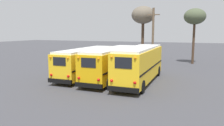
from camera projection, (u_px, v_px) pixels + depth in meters
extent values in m
plane|color=#424247|center=(114.00, 78.00, 22.56)|extent=(160.00, 160.00, 0.00)
cube|color=yellow|center=(87.00, 62.00, 23.33)|extent=(2.48, 10.04, 2.44)
cube|color=white|center=(87.00, 49.00, 23.14)|extent=(2.29, 9.64, 0.20)
cube|color=black|center=(60.00, 81.00, 18.82)|extent=(2.36, 0.24, 0.36)
cube|color=black|center=(59.00, 61.00, 18.60)|extent=(1.27, 0.05, 0.73)
sphere|color=red|center=(51.00, 75.00, 19.05)|extent=(0.22, 0.22, 0.22)
sphere|color=orange|center=(50.00, 57.00, 18.83)|extent=(0.18, 0.18, 0.18)
sphere|color=red|center=(68.00, 76.00, 18.43)|extent=(0.22, 0.22, 0.22)
sphere|color=orange|center=(68.00, 58.00, 18.21)|extent=(0.18, 0.18, 0.18)
cube|color=black|center=(77.00, 63.00, 23.77)|extent=(0.19, 9.80, 0.14)
cube|color=black|center=(97.00, 64.00, 22.94)|extent=(0.19, 9.80, 0.14)
cylinder|color=black|center=(93.00, 66.00, 27.28)|extent=(0.30, 0.93, 0.93)
cylinder|color=black|center=(109.00, 67.00, 26.51)|extent=(0.30, 0.93, 0.93)
cylinder|color=black|center=(58.00, 78.00, 20.45)|extent=(0.30, 0.93, 0.93)
cylinder|color=black|center=(79.00, 79.00, 19.68)|extent=(0.30, 0.93, 0.93)
cube|color=#EAAA0F|center=(113.00, 63.00, 22.10)|extent=(2.52, 10.65, 2.58)
cube|color=white|center=(113.00, 49.00, 21.90)|extent=(2.33, 10.23, 0.20)
cube|color=black|center=(89.00, 85.00, 17.32)|extent=(2.39, 0.24, 0.36)
cube|color=black|center=(88.00, 63.00, 17.09)|extent=(1.29, 0.05, 0.77)
sphere|color=red|center=(79.00, 78.00, 17.55)|extent=(0.22, 0.22, 0.22)
sphere|color=orange|center=(78.00, 58.00, 17.32)|extent=(0.18, 0.18, 0.18)
sphere|color=red|center=(98.00, 80.00, 16.93)|extent=(0.22, 0.22, 0.22)
sphere|color=orange|center=(98.00, 59.00, 16.69)|extent=(0.18, 0.18, 0.18)
cube|color=black|center=(102.00, 64.00, 22.55)|extent=(0.20, 10.40, 0.14)
cube|color=black|center=(124.00, 65.00, 21.71)|extent=(0.20, 10.40, 0.14)
cylinder|color=black|center=(116.00, 67.00, 26.35)|extent=(0.30, 0.93, 0.93)
cylinder|color=black|center=(133.00, 68.00, 25.58)|extent=(0.30, 0.93, 0.93)
cylinder|color=black|center=(84.00, 81.00, 18.96)|extent=(0.30, 0.93, 0.93)
cylinder|color=black|center=(108.00, 83.00, 18.18)|extent=(0.30, 0.93, 0.93)
cube|color=yellow|center=(140.00, 64.00, 20.41)|extent=(2.50, 9.98, 2.76)
cube|color=white|center=(140.00, 48.00, 20.20)|extent=(2.31, 9.58, 0.20)
cube|color=black|center=(123.00, 89.00, 15.97)|extent=(2.43, 0.23, 0.36)
cube|color=black|center=(123.00, 63.00, 15.71)|extent=(1.31, 0.05, 0.83)
sphere|color=red|center=(112.00, 81.00, 16.20)|extent=(0.22, 0.22, 0.22)
sphere|color=orange|center=(112.00, 57.00, 15.94)|extent=(0.18, 0.18, 0.18)
sphere|color=red|center=(135.00, 83.00, 15.55)|extent=(0.22, 0.22, 0.22)
sphere|color=orange|center=(135.00, 58.00, 15.30)|extent=(0.18, 0.18, 0.18)
cube|color=black|center=(128.00, 65.00, 20.88)|extent=(0.14, 9.75, 0.14)
cube|color=black|center=(153.00, 67.00, 20.01)|extent=(0.14, 9.75, 0.14)
cylinder|color=black|center=(138.00, 70.00, 24.37)|extent=(0.29, 1.05, 1.04)
cylinder|color=black|center=(158.00, 71.00, 23.57)|extent=(0.29, 1.05, 1.04)
cylinder|color=black|center=(115.00, 84.00, 17.61)|extent=(0.29, 1.05, 1.04)
cylinder|color=black|center=(142.00, 87.00, 16.80)|extent=(0.29, 1.05, 1.04)
cylinder|color=brown|center=(153.00, 36.00, 31.95)|extent=(0.32, 0.32, 8.14)
cube|color=brown|center=(153.00, 15.00, 31.51)|extent=(1.80, 0.14, 0.14)
cylinder|color=#473323|center=(193.00, 43.00, 32.09)|extent=(0.34, 0.34, 6.08)
ellipsoid|color=#4C563D|center=(195.00, 16.00, 31.54)|extent=(3.08, 3.08, 2.31)
cylinder|color=#473323|center=(143.00, 42.00, 34.52)|extent=(0.44, 0.44, 6.33)
ellipsoid|color=#6B6051|center=(143.00, 15.00, 33.93)|extent=(3.61, 3.61, 2.71)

